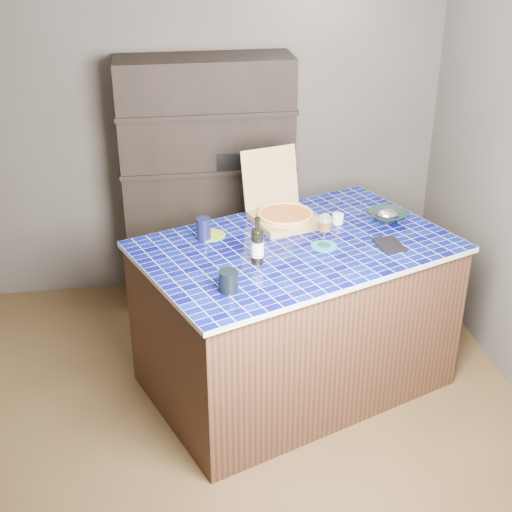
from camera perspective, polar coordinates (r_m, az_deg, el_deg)
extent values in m
plane|color=#503D22|center=(4.29, -1.63, -13.02)|extent=(3.50, 3.50, 0.00)
plane|color=#524C47|center=(5.26, -4.21, 10.20)|extent=(3.50, 0.00, 3.50)
plane|color=#524C47|center=(2.17, 3.91, -17.03)|extent=(3.50, 0.00, 3.50)
cube|color=black|center=(5.16, -3.88, 5.79)|extent=(1.20, 0.40, 1.80)
cube|color=black|center=(5.06, -1.06, 8.13)|extent=(0.40, 0.32, 0.12)
cube|color=#4A2D1D|center=(4.34, 3.11, -4.98)|extent=(1.99, 1.63, 0.93)
cube|color=#040549|center=(4.10, 3.27, 0.74)|extent=(2.05, 1.69, 0.03)
cube|color=#987E4E|center=(4.36, 2.35, 2.92)|extent=(0.45, 0.45, 0.04)
cube|color=#987E4E|center=(4.47, 1.13, 6.34)|extent=(0.38, 0.18, 0.36)
cylinder|color=tan|center=(4.35, 2.36, 3.24)|extent=(0.34, 0.34, 0.01)
cylinder|color=maroon|center=(4.34, 2.36, 3.36)|extent=(0.30, 0.30, 0.01)
torus|color=tan|center=(4.34, 2.36, 3.42)|extent=(0.34, 0.34, 0.02)
cylinder|color=black|center=(3.84, 0.11, 0.69)|extent=(0.07, 0.07, 0.19)
ellipsoid|color=black|center=(3.80, 0.11, 1.96)|extent=(0.07, 0.07, 0.04)
cylinder|color=black|center=(3.78, 0.11, 2.57)|extent=(0.03, 0.03, 0.08)
cylinder|color=silver|center=(3.85, 0.11, 0.57)|extent=(0.07, 0.07, 0.08)
cylinder|color=#4182DD|center=(3.86, 0.11, 0.22)|extent=(0.07, 0.07, 0.01)
cylinder|color=#4182DD|center=(3.83, 0.11, 1.17)|extent=(0.07, 0.07, 0.01)
cylinder|color=teal|center=(4.08, 5.46, 0.81)|extent=(0.15, 0.15, 0.01)
cylinder|color=white|center=(4.08, 5.46, 0.87)|extent=(0.08, 0.08, 0.01)
cylinder|color=white|center=(4.06, 5.49, 1.45)|extent=(0.01, 0.01, 0.08)
ellipsoid|color=white|center=(4.02, 5.54, 2.64)|extent=(0.09, 0.09, 0.12)
cylinder|color=#B0611C|center=(4.03, 5.54, 2.49)|extent=(0.07, 0.07, 0.06)
cylinder|color=white|center=(4.01, 5.56, 2.93)|extent=(0.08, 0.08, 0.02)
cylinder|color=black|center=(3.59, -2.21, -2.02)|extent=(0.10, 0.10, 0.11)
cube|color=black|center=(4.14, 10.60, 0.90)|extent=(0.16, 0.21, 0.02)
imported|color=black|center=(4.46, 10.45, 3.16)|extent=(0.30, 0.30, 0.06)
ellipsoid|color=silver|center=(4.46, 10.46, 3.31)|extent=(0.13, 0.11, 0.06)
cylinder|color=silver|center=(4.38, 6.57, 3.00)|extent=(0.07, 0.07, 0.06)
cylinder|color=black|center=(4.14, -4.21, 2.19)|extent=(0.08, 0.08, 0.13)
cylinder|color=olive|center=(4.20, -3.64, 1.68)|extent=(0.17, 0.17, 0.01)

